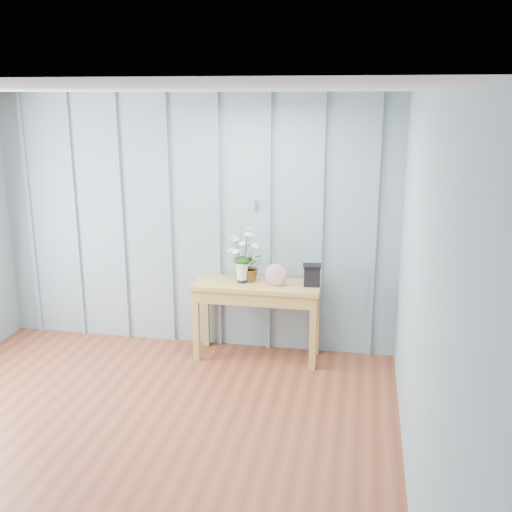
% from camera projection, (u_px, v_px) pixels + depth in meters
% --- Properties ---
extents(ground, '(4.50, 4.50, 0.00)m').
position_uv_depth(ground, '(106.00, 470.00, 4.07)').
color(ground, brown).
rests_on(ground, ground).
extents(room_shell, '(4.00, 4.50, 2.50)m').
position_uv_depth(room_shell, '(140.00, 162.00, 4.42)').
color(room_shell, '#7F96A1').
rests_on(room_shell, ground).
extents(sideboard, '(1.20, 0.45, 0.75)m').
position_uv_depth(sideboard, '(257.00, 295.00, 5.68)').
color(sideboard, '#AD8841').
rests_on(sideboard, ground).
extents(daisy_vase, '(0.39, 0.30, 0.56)m').
position_uv_depth(daisy_vase, '(242.00, 247.00, 5.59)').
color(daisy_vase, black).
rests_on(daisy_vase, sideboard).
extents(spider_plant, '(0.29, 0.26, 0.28)m').
position_uv_depth(spider_plant, '(251.00, 267.00, 5.69)').
color(spider_plant, '#13370F').
rests_on(spider_plant, sideboard).
extents(felt_disc_vessel, '(0.22, 0.10, 0.21)m').
position_uv_depth(felt_disc_vessel, '(276.00, 275.00, 5.54)').
color(felt_disc_vessel, '#804450').
rests_on(felt_disc_vessel, sideboard).
extents(carved_box, '(0.18, 0.15, 0.21)m').
position_uv_depth(carved_box, '(312.00, 275.00, 5.55)').
color(carved_box, black).
rests_on(carved_box, sideboard).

